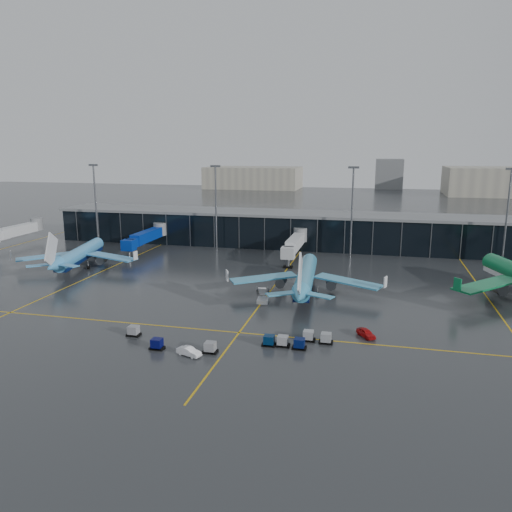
% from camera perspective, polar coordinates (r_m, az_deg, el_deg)
% --- Properties ---
extents(ground, '(600.00, 600.00, 0.00)m').
position_cam_1_polar(ground, '(101.59, -5.15, -5.28)').
color(ground, '#282B2D').
rests_on(ground, ground).
extents(terminal_pier, '(142.00, 17.00, 10.70)m').
position_cam_1_polar(terminal_pier, '(158.81, 1.96, 3.19)').
color(terminal_pier, black).
rests_on(terminal_pier, ground).
extents(jet_bridges, '(94.00, 27.50, 7.20)m').
position_cam_1_polar(jet_bridges, '(152.34, -12.54, 2.17)').
color(jet_bridges, '#595B60').
rests_on(jet_bridges, ground).
extents(flood_masts, '(203.00, 0.50, 25.50)m').
position_cam_1_polar(flood_masts, '(145.04, 2.97, 5.65)').
color(flood_masts, '#595B60').
rests_on(flood_masts, ground).
extents(distant_hangars, '(260.00, 71.00, 22.00)m').
position_cam_1_polar(distant_hangars, '(362.84, 16.62, 8.38)').
color(distant_hangars, '#B2AD99').
rests_on(distant_hangars, ground).
extents(taxi_lines, '(220.00, 120.00, 0.02)m').
position_cam_1_polar(taxi_lines, '(108.85, 1.65, -4.02)').
color(taxi_lines, gold).
rests_on(taxi_lines, ground).
extents(airliner_arkefly, '(40.10, 43.57, 11.49)m').
position_cam_1_polar(airliner_arkefly, '(136.58, -19.52, 1.11)').
color(airliner_arkefly, '#4198D7').
rests_on(airliner_arkefly, ground).
extents(airliner_klm_near, '(36.52, 40.84, 11.81)m').
position_cam_1_polar(airliner_klm_near, '(106.71, 5.73, -1.14)').
color(airliner_klm_near, '#3A95C0').
rests_on(airliner_klm_near, ground).
extents(baggage_carts, '(33.62, 10.41, 1.70)m').
position_cam_1_polar(baggage_carts, '(79.90, -0.92, -9.64)').
color(baggage_carts, black).
rests_on(baggage_carts, ground).
extents(mobile_airstair, '(2.53, 3.42, 3.45)m').
position_cam_1_polar(mobile_airstair, '(100.90, 0.79, -4.90)').
color(mobile_airstair, silver).
rests_on(mobile_airstair, ground).
extents(service_van_red, '(3.62, 4.27, 1.38)m').
position_cam_1_polar(service_van_red, '(85.12, 12.46, -8.59)').
color(service_van_red, '#B70E10').
rests_on(service_van_red, ground).
extents(service_van_white, '(4.25, 2.63, 1.32)m').
position_cam_1_polar(service_van_white, '(76.84, -7.67, -10.76)').
color(service_van_white, white).
rests_on(service_van_white, ground).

